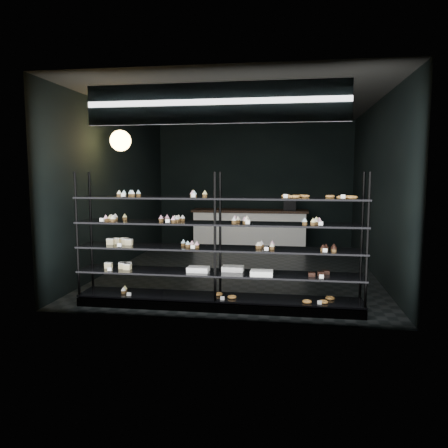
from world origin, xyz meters
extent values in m
cube|color=black|center=(0.00, 0.00, 0.01)|extent=(5.00, 6.00, 0.01)
cube|color=black|center=(0.00, 0.00, 3.20)|extent=(5.00, 6.00, 0.01)
cube|color=black|center=(0.00, 3.00, 1.60)|extent=(5.00, 0.01, 3.20)
cube|color=black|center=(0.00, -3.00, 1.60)|extent=(5.00, 0.01, 3.20)
cube|color=black|center=(-2.50, 0.00, 1.60)|extent=(0.01, 6.00, 3.20)
cube|color=black|center=(2.50, 0.00, 1.60)|extent=(0.01, 6.00, 3.20)
cube|color=black|center=(-0.05, -2.45, 0.06)|extent=(4.00, 0.50, 0.12)
cylinder|color=black|center=(-2.02, -2.67, 0.99)|extent=(0.04, 0.04, 1.85)
cylinder|color=black|center=(-2.02, -2.23, 0.99)|extent=(0.04, 0.04, 1.85)
cylinder|color=black|center=(-0.05, -2.67, 0.99)|extent=(0.04, 0.04, 1.85)
cylinder|color=black|center=(-0.05, -2.23, 0.99)|extent=(0.04, 0.04, 1.85)
cylinder|color=black|center=(1.92, -2.67, 0.99)|extent=(0.04, 0.04, 1.85)
cylinder|color=black|center=(1.92, -2.23, 0.99)|extent=(0.04, 0.04, 1.85)
cube|color=black|center=(-0.05, -2.45, 0.15)|extent=(4.00, 0.50, 0.03)
cube|color=black|center=(-0.05, -2.45, 0.50)|extent=(4.00, 0.50, 0.02)
cube|color=black|center=(-0.05, -2.45, 0.85)|extent=(4.00, 0.50, 0.02)
cube|color=black|center=(-0.05, -2.45, 1.20)|extent=(4.00, 0.50, 0.02)
cube|color=black|center=(-0.05, -2.45, 1.55)|extent=(4.00, 0.50, 0.02)
cube|color=white|center=(-1.37, -2.63, 1.59)|extent=(0.06, 0.04, 0.06)
cube|color=white|center=(-0.36, -2.63, 1.59)|extent=(0.06, 0.04, 0.06)
cube|color=white|center=(0.92, -2.63, 1.59)|extent=(0.05, 0.04, 0.06)
cube|color=white|center=(1.62, -2.63, 1.59)|extent=(0.06, 0.04, 0.06)
cube|color=white|center=(-1.61, -2.63, 1.24)|extent=(0.06, 0.04, 0.06)
cube|color=white|center=(-0.73, -2.63, 1.24)|extent=(0.05, 0.04, 0.06)
cube|color=white|center=(0.35, -2.63, 1.24)|extent=(0.06, 0.04, 0.06)
cube|color=white|center=(1.29, -2.63, 1.24)|extent=(0.06, 0.04, 0.06)
cube|color=white|center=(-1.45, -2.63, 0.89)|extent=(0.06, 0.04, 0.06)
cube|color=white|center=(-0.41, -2.63, 0.89)|extent=(0.06, 0.04, 0.06)
cube|color=white|center=(0.64, -2.63, 0.89)|extent=(0.05, 0.04, 0.06)
cube|color=white|center=(1.39, -2.63, 0.89)|extent=(0.06, 0.04, 0.06)
cube|color=white|center=(-1.55, -2.63, 0.54)|extent=(0.06, 0.04, 0.06)
cube|color=white|center=(1.34, -2.63, 0.54)|extent=(0.06, 0.04, 0.06)
cube|color=white|center=(-1.33, -2.63, 0.19)|extent=(0.06, 0.04, 0.06)
cube|color=white|center=(0.01, -2.63, 0.19)|extent=(0.05, 0.04, 0.06)
cube|color=white|center=(1.32, -2.63, 0.19)|extent=(0.06, 0.04, 0.06)
cube|color=#0C1A3F|center=(0.00, -2.92, 2.75)|extent=(3.20, 0.04, 0.45)
cube|color=white|center=(0.00, -2.94, 2.75)|extent=(3.30, 0.02, 0.50)
cylinder|color=black|center=(-1.98, -1.06, 2.90)|extent=(0.01, 0.01, 0.55)
sphere|color=#F2B454|center=(-1.98, -1.06, 2.45)|extent=(0.36, 0.36, 0.36)
cube|color=white|center=(-0.06, 2.50, 0.46)|extent=(2.77, 0.60, 0.92)
cube|color=black|center=(-0.06, 2.50, 0.95)|extent=(2.88, 0.65, 0.06)
cube|color=black|center=(0.93, 2.50, 1.10)|extent=(0.30, 0.30, 0.25)
camera|label=1|loc=(0.94, -8.36, 1.89)|focal=35.00mm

